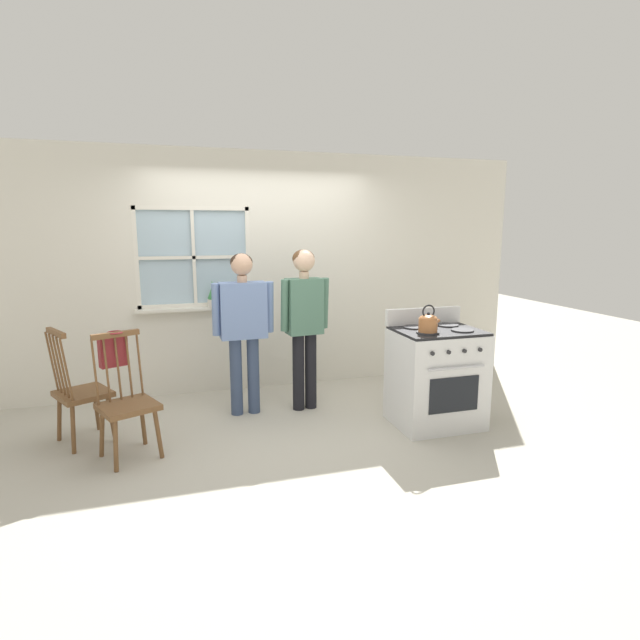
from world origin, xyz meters
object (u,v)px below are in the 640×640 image
person_elderly_left (243,317)px  stove (436,376)px  handbag (113,350)px  potted_plant (213,297)px  chair_near_wall (80,393)px  kettle (428,322)px  chair_by_window (127,404)px  person_teen_center (304,313)px

person_elderly_left → stove: 1.94m
person_elderly_left → handbag: person_elderly_left is taller
potted_plant → chair_near_wall: bearing=-140.0°
kettle → chair_near_wall: bearing=167.9°
chair_by_window → stove: stove is taller
chair_near_wall → chair_by_window: bearing=-163.5°
kettle → handbag: bearing=170.7°
person_elderly_left → handbag: size_ratio=5.26×
person_elderly_left → person_teen_center: bearing=-5.1°
chair_near_wall → person_elderly_left: (1.47, 0.29, 0.54)m
chair_by_window → person_teen_center: 1.88m
stove → potted_plant: (-1.92, 1.55, 0.62)m
kettle → potted_plant: 2.42m
handbag → person_elderly_left: bearing=23.1°
person_teen_center → person_elderly_left: bearing=170.9°
stove → potted_plant: 2.55m
kettle → person_teen_center: bearing=135.7°
handbag → chair_by_window: bearing=-65.8°
stove → kettle: 0.59m
chair_by_window → person_teen_center: person_teen_center is taller
kettle → chair_by_window: bearing=175.0°
person_teen_center → handbag: size_ratio=5.36×
chair_by_window → handbag: size_ratio=3.34×
chair_by_window → handbag: 0.47m
handbag → chair_near_wall: bearing=146.9°
handbag → stove: bearing=-6.1°
chair_by_window → stove: bearing=-26.2°
chair_near_wall → person_elderly_left: 1.59m
person_elderly_left → potted_plant: person_elderly_left is taller
chair_by_window → kettle: (2.58, -0.22, 0.58)m
chair_by_window → stove: (2.75, -0.09, 0.02)m
chair_near_wall → handbag: 0.55m
potted_plant → chair_by_window: bearing=-119.7°
person_teen_center → handbag: 1.83m
person_teen_center → kettle: size_ratio=6.66×
potted_plant → handbag: potted_plant is taller
chair_near_wall → potted_plant: (1.24, 1.04, 0.65)m
person_elderly_left → person_teen_center: (0.61, -0.04, 0.02)m
person_teen_center → stove: bearing=-40.2°
stove → person_elderly_left: bearing=154.9°
chair_by_window → stove: size_ratio=0.95×
chair_by_window → chair_near_wall: size_ratio=1.00×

